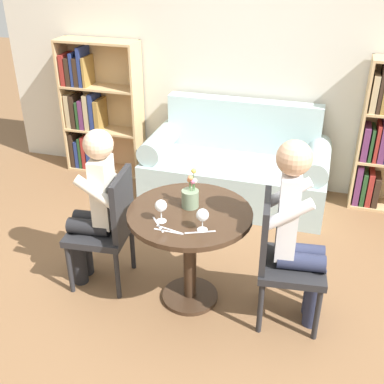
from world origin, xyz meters
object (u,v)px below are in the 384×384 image
object	(u,v)px
wine_glass_right	(202,216)
person_left	(94,205)
chair_right	(281,256)
flower_vase	(190,196)
bookshelf_left	(94,110)
person_right	(298,230)
chair_left	(108,225)
wine_glass_left	(161,206)
couch	(236,169)

from	to	relation	value
wine_glass_right	person_left	bearing A→B (deg)	166.69
chair_right	flower_vase	size ratio (longest dim) A/B	3.30
bookshelf_left	person_right	xyz separation A→B (m)	(2.30, -1.80, 0.03)
chair_left	person_left	size ratio (longest dim) A/B	0.74
wine_glass_right	chair_right	bearing A→B (deg)	21.28
chair_left	wine_glass_right	bearing A→B (deg)	68.57
wine_glass_right	flower_vase	xyz separation A→B (m)	(-0.15, 0.25, -0.02)
wine_glass_right	flower_vase	size ratio (longest dim) A/B	0.54
person_left	person_right	bearing A→B (deg)	84.60
bookshelf_left	person_left	bearing A→B (deg)	-63.50
person_left	wine_glass_left	size ratio (longest dim) A/B	8.02
person_right	flower_vase	distance (m)	0.72
chair_right	person_left	size ratio (longest dim) A/B	0.74
couch	wine_glass_right	bearing A→B (deg)	-85.53
chair_right	flower_vase	distance (m)	0.70
person_left	wine_glass_left	xyz separation A→B (m)	(0.56, -0.17, 0.18)
couch	chair_right	xyz separation A→B (m)	(0.61, -1.55, 0.18)
bookshelf_left	chair_left	size ratio (longest dim) A/B	1.55
wine_glass_left	wine_glass_right	bearing A→B (deg)	-5.01
chair_left	chair_right	xyz separation A→B (m)	(1.23, -0.03, 0.00)
wine_glass_left	person_left	bearing A→B (deg)	162.84
bookshelf_left	flower_vase	world-z (taller)	bookshelf_left
couch	person_right	world-z (taller)	person_right
person_right	chair_right	bearing A→B (deg)	94.53
couch	person_right	size ratio (longest dim) A/B	1.33
wine_glass_left	person_right	bearing A→B (deg)	12.05
couch	bookshelf_left	bearing A→B (deg)	170.67
bookshelf_left	person_right	distance (m)	2.92
chair_right	wine_glass_left	world-z (taller)	chair_right
person_right	flower_vase	world-z (taller)	person_right
chair_right	person_right	bearing A→B (deg)	-85.47
couch	flower_vase	distance (m)	1.56
chair_right	wine_glass_right	bearing A→B (deg)	104.81
bookshelf_left	person_left	distance (m)	2.01
person_left	flower_vase	bearing A→B (deg)	89.03
chair_right	wine_glass_left	size ratio (longest dim) A/B	5.94
couch	flower_vase	world-z (taller)	flower_vase
chair_right	couch	bearing A→B (deg)	15.12
chair_left	person_right	world-z (taller)	person_right
wine_glass_right	chair_left	bearing A→B (deg)	164.14
bookshelf_left	chair_right	world-z (taller)	bookshelf_left
chair_right	wine_glass_left	distance (m)	0.84
wine_glass_left	chair_left	bearing A→B (deg)	158.32
chair_right	person_right	size ratio (longest dim) A/B	0.70
person_left	bookshelf_left	bearing A→B (deg)	-159.07
flower_vase	wine_glass_right	bearing A→B (deg)	-59.19
bookshelf_left	wine_glass_right	distance (m)	2.65
person_right	flower_vase	bearing A→B (deg)	79.43
wine_glass_right	flower_vase	distance (m)	0.30
bookshelf_left	wine_glass_left	world-z (taller)	bookshelf_left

